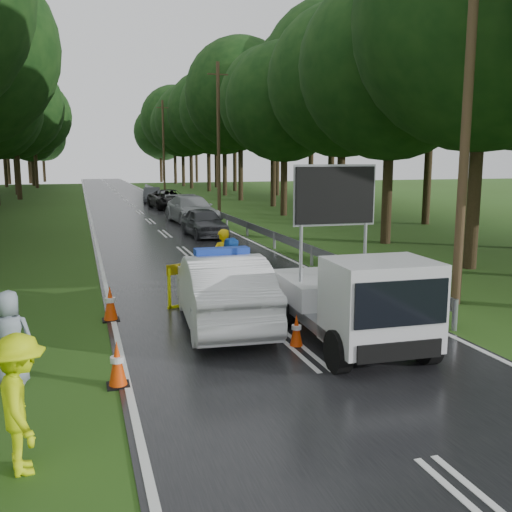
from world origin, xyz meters
name	(u,v)px	position (x,y,z in m)	size (l,w,h in m)	color
ground	(295,347)	(0.00, 0.00, 0.00)	(160.00, 160.00, 0.00)	#2A4B15
road	(140,212)	(0.00, 30.00, 0.01)	(7.00, 140.00, 0.02)	black
guardrail	(193,204)	(3.70, 29.67, 0.55)	(0.12, 60.06, 0.70)	gray
utility_pole_near	(468,102)	(5.20, 2.00, 5.06)	(1.40, 0.24, 10.00)	#4A3A22
utility_pole_mid	(219,138)	(5.20, 28.00, 5.06)	(1.40, 0.24, 10.00)	#4A3A22
utility_pole_far	(164,146)	(5.20, 54.00, 5.06)	(1.40, 0.24, 10.00)	#4A3A22
police_sedan	(222,290)	(-1.02, 1.90, 0.80)	(2.07, 4.97, 1.76)	white
work_truck	(355,300)	(1.13, -0.30, 0.96)	(2.14, 4.51, 3.53)	gray
barrier	(214,270)	(-0.71, 4.00, 0.85)	(2.59, 0.92, 1.12)	#E1EA0C
officer	(223,261)	(-0.24, 5.00, 0.89)	(0.65, 0.43, 1.79)	yellow
civilian	(233,275)	(-0.48, 3.00, 0.91)	(0.88, 0.69, 1.81)	blue
bystander_left	(21,404)	(-4.73, -3.30, 0.85)	(1.10, 0.63, 1.70)	#CFED0C
bystander_right	(9,338)	(-5.17, -0.40, 0.80)	(0.78, 0.51, 1.59)	gray
queue_car_first	(204,222)	(1.69, 16.54, 0.68)	(1.61, 4.01, 1.37)	#3B3C42
queue_car_second	(191,209)	(2.23, 22.54, 0.79)	(2.20, 5.42, 1.57)	#93959A
queue_car_third	(169,199)	(2.39, 32.43, 0.71)	(2.36, 5.11, 1.42)	black
queue_car_fourth	(152,195)	(1.95, 38.97, 0.64)	(1.36, 3.91, 1.29)	#404247
cone_near_left	(117,364)	(-3.50, -1.00, 0.38)	(0.37, 0.37, 0.78)	black
cone_center	(296,331)	(0.02, 0.00, 0.33)	(0.32, 0.32, 0.67)	black
cone_far	(304,296)	(1.20, 2.50, 0.36)	(0.35, 0.35, 0.74)	black
cone_left_mid	(110,304)	(-3.40, 3.00, 0.40)	(0.39, 0.39, 0.82)	black
cone_right	(378,286)	(3.50, 2.98, 0.37)	(0.37, 0.37, 0.77)	black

